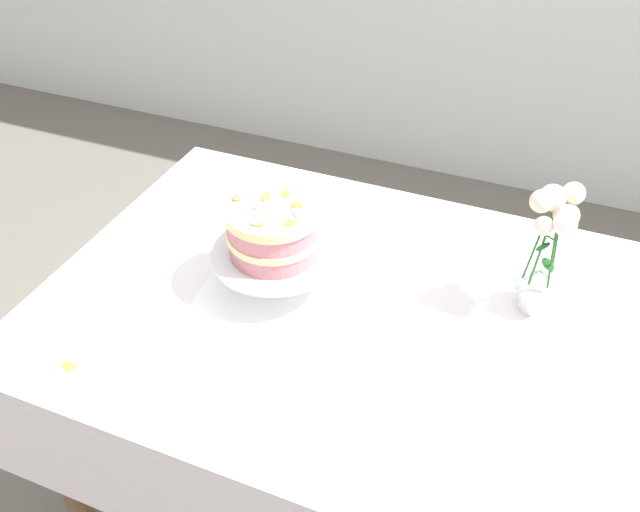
{
  "coord_description": "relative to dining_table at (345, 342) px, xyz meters",
  "views": [
    {
      "loc": [
        0.36,
        -1.07,
        1.78
      ],
      "look_at": [
        -0.07,
        -0.0,
        0.86
      ],
      "focal_mm": 37.61,
      "sensor_mm": 36.0,
      "label": 1
    }
  ],
  "objects": [
    {
      "name": "ground_plane",
      "position": [
        0.0,
        0.03,
        -0.65
      ],
      "size": [
        12.0,
        12.0,
        0.0
      ],
      "primitive_type": "plane",
      "color": "#666059"
    },
    {
      "name": "dining_table",
      "position": [
        0.0,
        0.0,
        0.0
      ],
      "size": [
        1.4,
        1.0,
        0.74
      ],
      "color": "white",
      "rests_on": "ground"
    },
    {
      "name": "linen_napkin",
      "position": [
        -0.18,
        0.03,
        0.09
      ],
      "size": [
        0.34,
        0.34,
        0.0
      ],
      "primitive_type": "cube",
      "rotation": [
        0.0,
        0.0,
        0.07
      ],
      "color": "white",
      "rests_on": "dining_table"
    },
    {
      "name": "cake_stand",
      "position": [
        -0.18,
        0.03,
        0.18
      ],
      "size": [
        0.29,
        0.29,
        0.1
      ],
      "color": "silver",
      "rests_on": "linen_napkin"
    },
    {
      "name": "layer_cake",
      "position": [
        -0.18,
        0.03,
        0.26
      ],
      "size": [
        0.21,
        0.21,
        0.13
      ],
      "color": "#CC7A84",
      "rests_on": "cake_stand"
    },
    {
      "name": "flower_vase",
      "position": [
        0.38,
        0.18,
        0.27
      ],
      "size": [
        0.11,
        0.11,
        0.32
      ],
      "color": "silver",
      "rests_on": "dining_table"
    },
    {
      "name": "loose_petal_0",
      "position": [
        -0.47,
        -0.36,
        0.1
      ],
      "size": [
        0.04,
        0.03,
        0.01
      ],
      "primitive_type": "ellipsoid",
      "rotation": [
        0.0,
        0.0,
        2.86
      ],
      "color": "yellow",
      "rests_on": "dining_table"
    }
  ]
}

